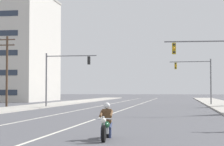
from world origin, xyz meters
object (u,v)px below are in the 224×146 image
utility_pole_left_near (7,69)px  motorcycle_with_rider (106,125)px  traffic_signal_near_right (211,63)px  traffic_signal_mid_right (198,74)px  traffic_signal_near_left (61,71)px

utility_pole_left_near → motorcycle_with_rider: bearing=-59.8°
motorcycle_with_rider → traffic_signal_near_right: bearing=72.9°
traffic_signal_mid_right → traffic_signal_near_left: bearing=-143.7°
traffic_signal_near_right → utility_pole_left_near: (-22.68, 12.62, 0.40)m
traffic_signal_near_left → utility_pole_left_near: size_ratio=0.74×
traffic_signal_near_right → traffic_signal_mid_right: bearing=89.8°
motorcycle_with_rider → traffic_signal_mid_right: traffic_signal_mid_right is taller
traffic_signal_near_right → utility_pole_left_near: 25.95m
traffic_signal_near_left → utility_pole_left_near: bearing=171.5°
motorcycle_with_rider → traffic_signal_mid_right: bearing=82.4°
traffic_signal_near_left → traffic_signal_mid_right: (15.78, 11.59, -0.02)m
traffic_signal_near_left → traffic_signal_near_right: bearing=-36.4°
traffic_signal_near_left → utility_pole_left_near: utility_pole_left_near is taller
motorcycle_with_rider → traffic_signal_mid_right: 40.92m
motorcycle_with_rider → traffic_signal_near_left: traffic_signal_near_left is taller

